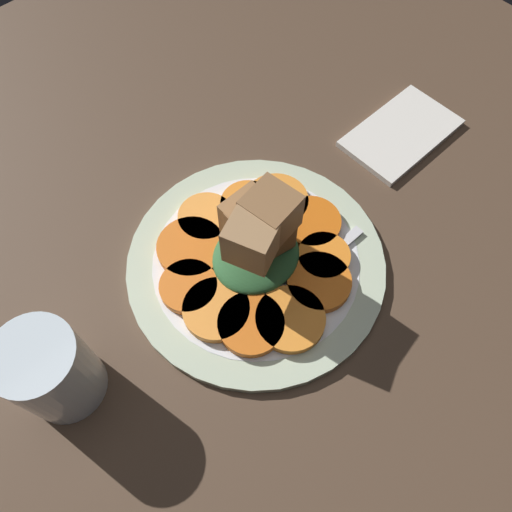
# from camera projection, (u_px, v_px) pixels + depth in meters

# --- Properties ---
(table_slab) EXTENTS (1.20, 1.20, 0.02)m
(table_slab) POSITION_uv_depth(u_px,v_px,m) (256.00, 269.00, 0.56)
(table_slab) COLOR #4C3828
(table_slab) RESTS_ON ground
(plate) EXTENTS (0.28, 0.28, 0.01)m
(plate) POSITION_uv_depth(u_px,v_px,m) (256.00, 263.00, 0.55)
(plate) COLOR beige
(plate) RESTS_ON table_slab
(carrot_slice_0) EXTENTS (0.07, 0.07, 0.01)m
(carrot_slice_0) POSITION_uv_depth(u_px,v_px,m) (191.00, 247.00, 0.54)
(carrot_slice_0) COLOR orange
(carrot_slice_0) RESTS_ON plate
(carrot_slice_1) EXTENTS (0.06, 0.06, 0.01)m
(carrot_slice_1) POSITION_uv_depth(u_px,v_px,m) (189.00, 287.00, 0.52)
(carrot_slice_1) COLOR orange
(carrot_slice_1) RESTS_ON plate
(carrot_slice_2) EXTENTS (0.07, 0.07, 0.01)m
(carrot_slice_2) POSITION_uv_depth(u_px,v_px,m) (216.00, 309.00, 0.51)
(carrot_slice_2) COLOR orange
(carrot_slice_2) RESTS_ON plate
(carrot_slice_3) EXTENTS (0.07, 0.07, 0.01)m
(carrot_slice_3) POSITION_uv_depth(u_px,v_px,m) (251.00, 324.00, 0.50)
(carrot_slice_3) COLOR orange
(carrot_slice_3) RESTS_ON plate
(carrot_slice_4) EXTENTS (0.07, 0.07, 0.01)m
(carrot_slice_4) POSITION_uv_depth(u_px,v_px,m) (290.00, 319.00, 0.50)
(carrot_slice_4) COLOR orange
(carrot_slice_4) RESTS_ON plate
(carrot_slice_5) EXTENTS (0.07, 0.07, 0.01)m
(carrot_slice_5) POSITION_uv_depth(u_px,v_px,m) (319.00, 282.00, 0.52)
(carrot_slice_5) COLOR orange
(carrot_slice_5) RESTS_ON plate
(carrot_slice_6) EXTENTS (0.06, 0.06, 0.01)m
(carrot_slice_6) POSITION_uv_depth(u_px,v_px,m) (324.00, 257.00, 0.54)
(carrot_slice_6) COLOR orange
(carrot_slice_6) RESTS_ON plate
(carrot_slice_7) EXTENTS (0.07, 0.07, 0.01)m
(carrot_slice_7) POSITION_uv_depth(u_px,v_px,m) (311.00, 223.00, 0.56)
(carrot_slice_7) COLOR #D45F13
(carrot_slice_7) RESTS_ON plate
(carrot_slice_8) EXTENTS (0.07, 0.07, 0.01)m
(carrot_slice_8) POSITION_uv_depth(u_px,v_px,m) (276.00, 201.00, 0.57)
(carrot_slice_8) COLOR orange
(carrot_slice_8) RESTS_ON plate
(carrot_slice_9) EXTENTS (0.06, 0.06, 0.01)m
(carrot_slice_9) POSITION_uv_depth(u_px,v_px,m) (248.00, 205.00, 0.57)
(carrot_slice_9) COLOR orange
(carrot_slice_9) RESTS_ON plate
(carrot_slice_10) EXTENTS (0.06, 0.06, 0.01)m
(carrot_slice_10) POSITION_uv_depth(u_px,v_px,m) (206.00, 218.00, 0.56)
(carrot_slice_10) COLOR #F9963A
(carrot_slice_10) RESTS_ON plate
(center_pile) EXTENTS (0.10, 0.09, 0.11)m
(center_pile) POSITION_uv_depth(u_px,v_px,m) (258.00, 235.00, 0.50)
(center_pile) COLOR #2D6033
(center_pile) RESTS_ON plate
(fork) EXTENTS (0.19, 0.02, 0.00)m
(fork) POSITION_uv_depth(u_px,v_px,m) (296.00, 284.00, 0.53)
(fork) COLOR silver
(fork) RESTS_ON plate
(water_glass) EXTENTS (0.07, 0.07, 0.10)m
(water_glass) POSITION_uv_depth(u_px,v_px,m) (52.00, 371.00, 0.44)
(water_glass) COLOR silver
(water_glass) RESTS_ON table_slab
(napkin) EXTENTS (0.15, 0.09, 0.01)m
(napkin) POSITION_uv_depth(u_px,v_px,m) (401.00, 133.00, 0.64)
(napkin) COLOR silver
(napkin) RESTS_ON table_slab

